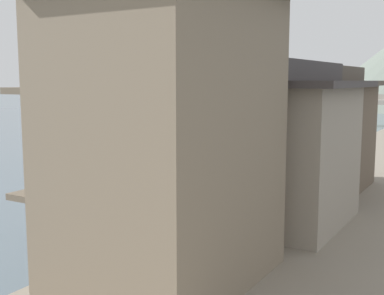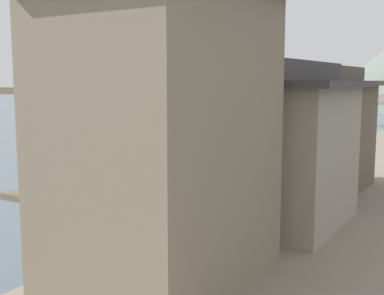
{
  "view_description": "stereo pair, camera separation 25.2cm",
  "coord_description": "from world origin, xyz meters",
  "px_view_note": "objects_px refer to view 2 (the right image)",
  "views": [
    {
      "loc": [
        17.67,
        -4.39,
        6.11
      ],
      "look_at": [
        2.46,
        20.83,
        2.13
      ],
      "focal_mm": 46.34,
      "sensor_mm": 36.0,
      "label": 1
    },
    {
      "loc": [
        17.89,
        -4.25,
        6.11
      ],
      "look_at": [
        2.46,
        20.83,
        2.13
      ],
      "focal_mm": 46.34,
      "sensor_mm": 36.0,
      "label": 2
    }
  ],
  "objects_px": {
    "boat_moored_far": "(228,142)",
    "house_waterfront_second": "(276,144)",
    "boat_moored_nearest": "(94,218)",
    "boat_moored_third": "(299,160)",
    "house_waterfront_tall": "(321,129)",
    "boat_moored_second": "(151,164)",
    "stone_bridge": "(343,105)",
    "house_waterfront_nearest": "(163,124)"
  },
  "relations": [
    {
      "from": "boat_moored_nearest",
      "to": "house_waterfront_tall",
      "type": "xyz_separation_m",
      "value": [
        6.97,
        9.17,
        3.42
      ]
    },
    {
      "from": "house_waterfront_second",
      "to": "stone_bridge",
      "type": "relative_size",
      "value": 0.29
    },
    {
      "from": "boat_moored_far",
      "to": "house_waterfront_tall",
      "type": "bearing_deg",
      "value": -51.04
    },
    {
      "from": "boat_moored_far",
      "to": "house_waterfront_nearest",
      "type": "xyz_separation_m",
      "value": [
        14.75,
        -32.14,
        4.85
      ]
    },
    {
      "from": "boat_moored_nearest",
      "to": "boat_moored_second",
      "type": "bearing_deg",
      "value": 116.55
    },
    {
      "from": "house_waterfront_tall",
      "to": "stone_bridge",
      "type": "distance_m",
      "value": 45.21
    },
    {
      "from": "boat_moored_far",
      "to": "house_waterfront_second",
      "type": "distance_m",
      "value": 29.47
    },
    {
      "from": "house_waterfront_nearest",
      "to": "stone_bridge",
      "type": "height_order",
      "value": "house_waterfront_nearest"
    },
    {
      "from": "boat_moored_nearest",
      "to": "boat_moored_far",
      "type": "relative_size",
      "value": 0.87
    },
    {
      "from": "boat_moored_second",
      "to": "house_waterfront_tall",
      "type": "bearing_deg",
      "value": -15.59
    },
    {
      "from": "house_waterfront_tall",
      "to": "boat_moored_far",
      "type": "bearing_deg",
      "value": 128.96
    },
    {
      "from": "boat_moored_second",
      "to": "house_waterfront_second",
      "type": "height_order",
      "value": "house_waterfront_second"
    },
    {
      "from": "boat_moored_far",
      "to": "house_waterfront_nearest",
      "type": "relative_size",
      "value": 0.66
    },
    {
      "from": "house_waterfront_second",
      "to": "stone_bridge",
      "type": "xyz_separation_m",
      "value": [
        -10.75,
        50.85,
        -0.93
      ]
    },
    {
      "from": "boat_moored_far",
      "to": "house_waterfront_second",
      "type": "relative_size",
      "value": 0.87
    },
    {
      "from": "boat_moored_far",
      "to": "house_waterfront_tall",
      "type": "height_order",
      "value": "house_waterfront_tall"
    },
    {
      "from": "boat_moored_far",
      "to": "house_waterfront_second",
      "type": "xyz_separation_m",
      "value": [
        15.08,
        -25.07,
        3.55
      ]
    },
    {
      "from": "house_waterfront_nearest",
      "to": "stone_bridge",
      "type": "relative_size",
      "value": 0.38
    },
    {
      "from": "boat_moored_far",
      "to": "house_waterfront_nearest",
      "type": "height_order",
      "value": "house_waterfront_nearest"
    },
    {
      "from": "boat_moored_second",
      "to": "house_waterfront_nearest",
      "type": "distance_m",
      "value": 22.71
    },
    {
      "from": "house_waterfront_nearest",
      "to": "house_waterfront_tall",
      "type": "relative_size",
      "value": 1.33
    },
    {
      "from": "boat_moored_nearest",
      "to": "boat_moored_second",
      "type": "xyz_separation_m",
      "value": [
        -6.45,
        12.92,
        -0.07
      ]
    },
    {
      "from": "boat_moored_third",
      "to": "boat_moored_far",
      "type": "relative_size",
      "value": 0.75
    },
    {
      "from": "boat_moored_second",
      "to": "stone_bridge",
      "type": "xyz_separation_m",
      "value": [
        3.03,
        40.25,
        2.56
      ]
    },
    {
      "from": "boat_moored_second",
      "to": "stone_bridge",
      "type": "relative_size",
      "value": 0.16
    },
    {
      "from": "boat_moored_nearest",
      "to": "house_waterfront_second",
      "type": "height_order",
      "value": "house_waterfront_second"
    },
    {
      "from": "house_waterfront_nearest",
      "to": "stone_bridge",
      "type": "xyz_separation_m",
      "value": [
        -10.41,
        57.92,
        -2.23
      ]
    },
    {
      "from": "boat_moored_third",
      "to": "stone_bridge",
      "type": "bearing_deg",
      "value": 99.36
    },
    {
      "from": "house_waterfront_nearest",
      "to": "house_waterfront_second",
      "type": "relative_size",
      "value": 1.32
    },
    {
      "from": "boat_moored_second",
      "to": "boat_moored_third",
      "type": "height_order",
      "value": "boat_moored_second"
    },
    {
      "from": "boat_moored_second",
      "to": "boat_moored_far",
      "type": "xyz_separation_m",
      "value": [
        -1.31,
        14.47,
        -0.06
      ]
    },
    {
      "from": "boat_moored_third",
      "to": "boat_moored_second",
      "type": "bearing_deg",
      "value": -138.5
    },
    {
      "from": "stone_bridge",
      "to": "house_waterfront_second",
      "type": "bearing_deg",
      "value": -78.07
    },
    {
      "from": "boat_moored_second",
      "to": "house_waterfront_nearest",
      "type": "height_order",
      "value": "house_waterfront_nearest"
    },
    {
      "from": "boat_moored_third",
      "to": "boat_moored_far",
      "type": "bearing_deg",
      "value": 144.29
    },
    {
      "from": "boat_moored_second",
      "to": "stone_bridge",
      "type": "distance_m",
      "value": 40.44
    },
    {
      "from": "boat_moored_second",
      "to": "house_waterfront_second",
      "type": "xyz_separation_m",
      "value": [
        13.78,
        -10.6,
        3.49
      ]
    },
    {
      "from": "boat_moored_second",
      "to": "house_waterfront_nearest",
      "type": "bearing_deg",
      "value": -52.73
    },
    {
      "from": "boat_moored_third",
      "to": "boat_moored_far",
      "type": "height_order",
      "value": "boat_moored_third"
    },
    {
      "from": "boat_moored_nearest",
      "to": "boat_moored_far",
      "type": "height_order",
      "value": "boat_moored_nearest"
    },
    {
      "from": "boat_moored_third",
      "to": "house_waterfront_tall",
      "type": "bearing_deg",
      "value": -66.02
    },
    {
      "from": "boat_moored_nearest",
      "to": "house_waterfront_second",
      "type": "distance_m",
      "value": 8.41
    }
  ]
}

